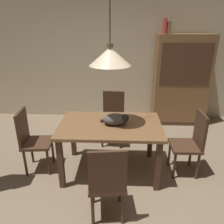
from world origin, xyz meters
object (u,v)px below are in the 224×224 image
(chair_far_back, at_px, (113,115))
(chair_near_front, at_px, (107,181))
(chair_left_side, at_px, (31,138))
(pendant_lamp, at_px, (110,56))
(cat_sleeping, at_px, (116,119))
(chair_right_side, at_px, (191,141))
(book_red_tall, at_px, (165,26))
(hutch_bookcase, at_px, (181,82))
(book_brown_thick, at_px, (168,28))
(dining_table, at_px, (110,131))

(chair_far_back, bearing_deg, chair_near_front, -89.92)
(chair_left_side, relative_size, pendant_lamp, 0.72)
(cat_sleeping, bearing_deg, pendant_lamp, -178.37)
(chair_near_front, distance_m, pendant_lamp, 1.45)
(chair_right_side, distance_m, book_red_tall, 2.35)
(chair_near_front, bearing_deg, book_red_tall, 70.54)
(hutch_bookcase, bearing_deg, pendant_lamp, -127.46)
(chair_far_back, distance_m, book_brown_thick, 2.01)
(dining_table, relative_size, cat_sleeping, 3.54)
(book_red_tall, bearing_deg, cat_sleeping, -115.90)
(hutch_bookcase, bearing_deg, chair_far_back, -145.91)
(dining_table, height_order, book_brown_thick, book_brown_thick)
(chair_right_side, relative_size, hutch_bookcase, 0.50)
(cat_sleeping, height_order, pendant_lamp, pendant_lamp)
(dining_table, xyz_separation_m, chair_near_front, (0.01, -0.88, -0.14))
(pendant_lamp, relative_size, hutch_bookcase, 0.70)
(cat_sleeping, bearing_deg, chair_far_back, 94.81)
(chair_right_side, xyz_separation_m, hutch_bookcase, (0.26, 1.81, 0.38))
(dining_table, bearing_deg, chair_near_front, -89.44)
(chair_right_side, distance_m, chair_far_back, 1.42)
(chair_far_back, height_order, chair_near_front, same)
(chair_far_back, distance_m, chair_near_front, 1.76)
(pendant_lamp, distance_m, book_brown_thick, 2.11)
(chair_near_front, bearing_deg, chair_right_side, 38.14)
(dining_table, height_order, pendant_lamp, pendant_lamp)
(chair_near_front, bearing_deg, chair_far_back, 90.08)
(dining_table, xyz_separation_m, hutch_bookcase, (1.39, 1.82, 0.24))
(dining_table, height_order, chair_right_side, chair_right_side)
(cat_sleeping, height_order, book_brown_thick, book_brown_thick)
(book_red_tall, distance_m, book_brown_thick, 0.07)
(chair_left_side, bearing_deg, chair_far_back, 37.97)
(chair_near_front, height_order, cat_sleeping, chair_near_front)
(dining_table, bearing_deg, pendant_lamp, 0.00)
(dining_table, distance_m, pendant_lamp, 1.01)
(cat_sleeping, distance_m, book_red_tall, 2.33)
(chair_left_side, xyz_separation_m, cat_sleeping, (1.21, 0.01, 0.32))
(chair_right_side, distance_m, cat_sleeping, 1.09)
(chair_near_front, relative_size, cat_sleeping, 2.35)
(chair_left_side, height_order, chair_near_front, same)
(chair_far_back, bearing_deg, chair_left_side, -142.03)
(chair_near_front, xyz_separation_m, book_red_tall, (0.95, 2.69, 1.48))
(chair_left_side, xyz_separation_m, book_red_tall, (2.09, 1.82, 1.48))
(chair_left_side, relative_size, book_red_tall, 3.32)
(chair_far_back, distance_m, hutch_bookcase, 1.71)
(chair_right_side, bearing_deg, chair_near_front, -141.86)
(dining_table, xyz_separation_m, chair_right_side, (1.13, 0.00, -0.14))
(book_brown_thick, bearing_deg, pendant_lamp, -119.50)
(chair_far_back, xyz_separation_m, book_brown_thick, (1.02, 0.94, 1.45))
(chair_left_side, distance_m, book_red_tall, 3.14)
(chair_left_side, distance_m, book_brown_thick, 3.17)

